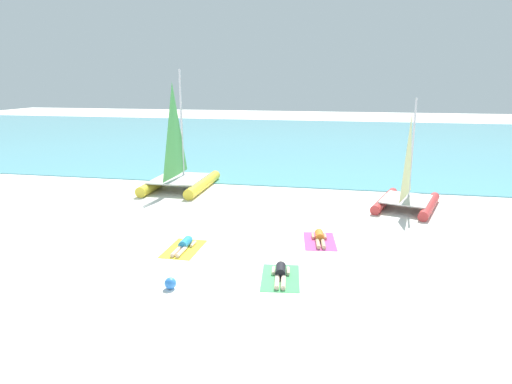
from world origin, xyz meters
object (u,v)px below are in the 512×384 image
Objects in this scene: sunbather_left at (184,245)px; towel_right at (320,241)px; sailboat_red at (407,193)px; sunbather_right at (320,237)px; towel_middle at (280,278)px; beach_ball at (170,283)px; towel_left at (184,249)px; sunbather_middle at (281,273)px; sailboat_yellow at (179,172)px.

towel_right is at bearing 19.71° from sunbather_left.
sailboat_red is 3.11× the size of sunbather_right.
towel_middle is 3.18m from beach_ball.
towel_left and towel_right have the same top height.
towel_left and towel_middle have the same top height.
sailboat_red is at bearing 55.34° from towel_right.
sunbather_middle is (-4.44, -8.34, -0.59)m from sailboat_red.
towel_left is at bearing -166.31° from sunbather_right.
sunbather_right reaches higher than towel_left.
towel_left is (-8.04, -6.78, -0.72)m from sailboat_red.
sailboat_yellow is 3.25× the size of towel_middle.
sailboat_yellow is 12.05m from sunbather_middle.
beach_ball reaches higher than sunbather_left.
sunbather_middle is at bearing -105.85° from towel_right.
sunbather_middle is at bearing -24.51° from sunbather_left.
sailboat_red is at bearing 39.76° from sunbather_left.
sailboat_red is 2.56× the size of towel_left.
towel_middle is at bearing -25.33° from sunbather_left.
sunbather_middle is at bearing 97.34° from towel_middle.
sailboat_red is 10.54m from towel_left.
sailboat_yellow is 10.21m from sunbather_right.
sunbather_right is (7.81, -6.53, -0.79)m from sailboat_yellow.
beach_ball is (-3.80, -4.71, 0.03)m from sunbather_right.
sunbather_left reaches higher than towel_left.
sailboat_red is 10.49m from sunbather_left.
sunbather_right is (4.52, 1.76, 0.13)m from towel_left.
towel_left is 0.14m from sunbather_left.
sunbather_middle and sunbather_right have the same top height.
towel_middle is 0.14m from sunbather_middle.
towel_right is (7.82, -6.59, -0.91)m from sailboat_yellow.
beach_ball is at bearing -76.76° from sunbather_left.
sunbather_left is 4.81m from towel_right.
sailboat_yellow is 8.97m from towel_left.
towel_right is at bearing 74.59° from towel_middle.
sailboat_yellow is 3.25× the size of towel_right.
sunbather_middle is 3.39m from towel_right.
towel_right is (0.93, 3.26, -0.13)m from sunbather_middle.
sunbather_middle is 3.20m from beach_ball.
towel_middle is (6.90, -9.92, -0.91)m from sailboat_yellow.
sailboat_yellow reaches higher than towel_middle.
sailboat_red is 3.12× the size of sunbather_left.
towel_middle is (-4.43, -8.41, -0.72)m from sailboat_red.
sailboat_yellow is 11.95m from beach_ball.
sunbather_left is 4.74× the size of beach_ball.
sunbather_left is at bearing 148.26° from sunbather_middle.
sunbather_left is (3.30, -8.22, -0.79)m from sailboat_yellow.
sailboat_yellow is 8.89m from sunbather_left.
sunbather_left is at bearing 154.78° from towel_middle.
sailboat_yellow is 3.25× the size of towel_left.
sailboat_red reaches higher than towel_right.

